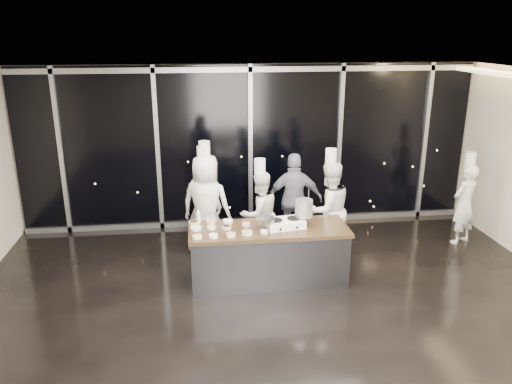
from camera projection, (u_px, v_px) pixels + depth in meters
The scene contains 15 objects.
ground at pixel (277, 310), 7.11m from camera, with size 9.00×9.00×0.00m, color black.
room_shell at pixel (293, 157), 6.43m from camera, with size 9.02×7.02×3.21m.
window_wall at pixel (250, 147), 9.85m from camera, with size 8.90×0.11×3.20m.
demo_counter at pixel (268, 254), 7.82m from camera, with size 2.46×0.86×0.90m.
stove at pixel (285, 223), 7.69m from camera, with size 0.63×0.45×0.14m.
frying_pan at pixel (265, 219), 7.57m from camera, with size 0.52×0.33×0.05m.
stock_pot at pixel (304, 208), 7.73m from camera, with size 0.27×0.27×0.27m, color #AEAEB1.
prep_bowls at pixel (220, 228), 7.61m from camera, with size 1.19×0.73×0.05m.
squeeze_bottle at pixel (198, 216), 7.84m from camera, with size 0.06×0.06×0.24m.
chef_far_left at pixel (204, 206), 8.69m from camera, with size 0.72×0.59×1.95m.
chef_left at pixel (206, 205), 8.67m from camera, with size 1.03×0.86×2.04m.
chef_center at pixel (260, 213), 8.65m from camera, with size 0.91×0.82×1.75m.
guest at pixel (294, 200), 9.05m from camera, with size 1.05×0.52×1.73m.
chef_right at pixel (328, 209), 8.60m from camera, with size 0.97×0.85×1.93m.
chef_side at pixel (464, 203), 9.14m from camera, with size 0.65×0.56×1.74m.
Camera 1 is at (-1.07, -6.15, 3.81)m, focal length 35.00 mm.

